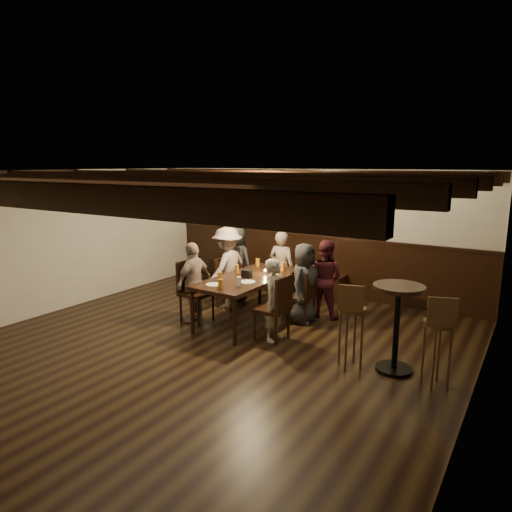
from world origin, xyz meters
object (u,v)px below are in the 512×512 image
Objects in this scene: person_bench_centre at (282,268)px; person_bench_right at (325,278)px; person_bench_left at (235,262)px; chair_right_near at (302,306)px; chair_left_far at (196,303)px; person_right_near at (304,283)px; bar_stool_left at (350,336)px; bar_stool_right at (437,353)px; person_left_near at (227,267)px; chair_left_near at (229,292)px; person_right_far at (275,300)px; person_left_far at (194,282)px; high_top_table at (397,315)px; dining_table at (249,281)px; chair_right_far at (273,320)px.

person_bench_centre is 1.04× the size of person_bench_right.
chair_right_near is at bearing 164.46° from person_bench_left.
person_right_near is (1.48, 0.89, 0.34)m from chair_left_far.
bar_stool_right is (1.00, 0.05, 0.00)m from bar_stool_left.
chair_left_near is at bearing 90.00° from person_left_near.
person_right_far is at bearing 116.57° from person_bench_centre.
person_left_far reaches higher than chair_left_near.
person_bench_left reaches higher than chair_left_near.
dining_table is at bearing 167.91° from high_top_table.
person_left_far reaches higher than bar_stool_left.
dining_table is at bearing 120.96° from person_right_near.
bar_stool_right is (3.74, -0.25, -0.24)m from person_left_far.
person_bench_right is at bearing 124.22° from bar_stool_right.
bar_stool_right is (2.27, -0.23, 0.12)m from chair_right_far.
person_left_near reaches higher than chair_left_near.
person_bench_centre is (0.90, 0.14, -0.03)m from person_bench_left.
person_left_near is at bearing 59.04° from person_right_far.
person_bench_right is 1.00× the size of person_right_near.
chair_right_near is at bearing 122.03° from chair_left_far.
chair_right_near is 1.76m from person_left_far.
bar_stool_left is at bearing 84.36° from person_left_far.
person_right_near reaches higher than high_top_table.
dining_table is 2.14m from bar_stool_left.
chair_right_far is (-0.01, -0.90, 0.03)m from chair_right_near.
person_left_far is 2.77m from bar_stool_left.
person_bench_right is at bearing 45.00° from dining_table.
person_right_near is (1.51, 0.89, -0.00)m from person_left_far.
chair_right_far is 0.80× the size of person_right_far.
person_left_far is 1.17× the size of bar_stool_left.
chair_right_far is at bearing 90.00° from chair_left_far.
person_bench_centre is 1.22× the size of bar_stool_left.
person_right_near is 1.08× the size of person_right_far.
high_top_table reaches higher than chair_left_far.
chair_left_far is 1.70m from chair_right_near.
bar_stool_left is at bearing 124.07° from person_bench_right.
chair_left_near is at bearing 90.00° from person_right_near.
dining_table is 2.28× the size of chair_left_near.
person_bench_right is 1.00× the size of person_left_far.
dining_table is 1.38× the size of person_left_near.
high_top_table is at bearing -91.96° from chair_right_far.
chair_right_far reaches higher than chair_right_near.
person_left_far is 1.50m from person_right_far.
bar_stool_right reaches higher than dining_table.
person_bench_left reaches higher than chair_right_near.
chair_left_far is at bearing 97.56° from person_bench_left.
person_right_near reaches higher than bar_stool_right.
person_bench_left is 2.13m from person_right_far.
person_bench_right reaches higher than person_right_far.
dining_table is 0.94m from chair_left_near.
person_bench_left is 1.09× the size of person_left_far.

